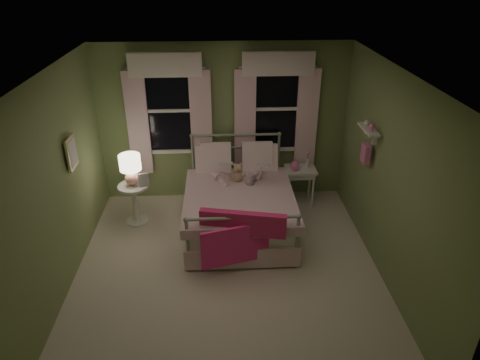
{
  "coord_description": "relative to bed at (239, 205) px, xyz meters",
  "views": [
    {
      "loc": [
        -0.08,
        -4.47,
        3.7
      ],
      "look_at": [
        0.2,
        0.69,
        1.0
      ],
      "focal_mm": 32.0,
      "sensor_mm": 36.0,
      "label": 1
    }
  ],
  "objects": [
    {
      "name": "room_shell",
      "position": [
        -0.2,
        -1.04,
        0.92
      ],
      "size": [
        4.2,
        4.2,
        4.2
      ],
      "color": "beige",
      "rests_on": "ground"
    },
    {
      "name": "wall_shelf",
      "position": [
        1.7,
        -0.34,
        1.14
      ],
      "size": [
        0.15,
        0.5,
        0.6
      ],
      "color": "white",
      "rests_on": "room_shell"
    },
    {
      "name": "child_left",
      "position": [
        -0.28,
        0.42,
        0.56
      ],
      "size": [
        0.31,
        0.25,
        0.75
      ],
      "primitive_type": "imported",
      "rotation": [
        0.0,
        0.0,
        3.42
      ],
      "color": "#F7D1DD",
      "rests_on": "bed"
    },
    {
      "name": "bed",
      "position": [
        0.0,
        0.0,
        0.0
      ],
      "size": [
        1.58,
        2.04,
        1.18
      ],
      "color": "white",
      "rests_on": "ground"
    },
    {
      "name": "child_right",
      "position": [
        0.28,
        0.42,
        0.53
      ],
      "size": [
        0.42,
        0.38,
        0.7
      ],
      "primitive_type": "imported",
      "rotation": [
        0.0,
        0.0,
        2.73
      ],
      "color": "#F7D1DD",
      "rests_on": "bed"
    },
    {
      "name": "bud_vase",
      "position": [
        1.16,
        0.73,
        0.41
      ],
      "size": [
        0.06,
        0.06,
        0.28
      ],
      "color": "white",
      "rests_on": "nightstand_right"
    },
    {
      "name": "nightstand_right",
      "position": [
        1.04,
        0.68,
        0.17
      ],
      "size": [
        0.5,
        0.4,
        0.64
      ],
      "color": "white",
      "rests_on": "ground"
    },
    {
      "name": "window_left",
      "position": [
        -1.05,
        0.99,
        1.24
      ],
      "size": [
        1.34,
        0.13,
        1.96
      ],
      "color": "black",
      "rests_on": "room_shell"
    },
    {
      "name": "window_right",
      "position": [
        0.65,
        0.99,
        1.24
      ],
      "size": [
        1.34,
        0.13,
        1.96
      ],
      "color": "black",
      "rests_on": "room_shell"
    },
    {
      "name": "book_left",
      "position": [
        -0.28,
        0.17,
        0.58
      ],
      "size": [
        0.2,
        0.12,
        0.26
      ],
      "primitive_type": "imported",
      "rotation": [
        1.22,
        0.0,
        -0.01
      ],
      "color": "beige",
      "rests_on": "child_left"
    },
    {
      "name": "book_nightstand",
      "position": [
        -1.49,
        0.16,
        0.27
      ],
      "size": [
        0.21,
        0.25,
        0.02
      ],
      "primitive_type": "imported",
      "rotation": [
        0.0,
        0.0,
        0.21
      ],
      "color": "beige",
      "rests_on": "nightstand_left"
    },
    {
      "name": "pink_toy",
      "position": [
        0.94,
        0.67,
        0.32
      ],
      "size": [
        0.14,
        0.19,
        0.14
      ],
      "color": "pink",
      "rests_on": "nightstand_right"
    },
    {
      "name": "nightstand_left",
      "position": [
        -1.59,
        0.24,
        0.03
      ],
      "size": [
        0.46,
        0.46,
        0.65
      ],
      "color": "white",
      "rests_on": "ground"
    },
    {
      "name": "framed_picture",
      "position": [
        -2.15,
        -0.44,
        1.12
      ],
      "size": [
        0.03,
        0.32,
        0.42
      ],
      "color": "beige",
      "rests_on": "room_shell"
    },
    {
      "name": "table_lamp",
      "position": [
        -1.59,
        0.24,
        0.57
      ],
      "size": [
        0.32,
        0.32,
        0.48
      ],
      "color": "#FFA896",
      "rests_on": "nightstand_left"
    },
    {
      "name": "pink_throw",
      "position": [
        0.0,
        -1.03,
        0.23
      ],
      "size": [
        1.1,
        0.39,
        0.71
      ],
      "color": "#D02862",
      "rests_on": "bed"
    },
    {
      "name": "teddy_bear",
      "position": [
        0.0,
        0.26,
        0.41
      ],
      "size": [
        0.23,
        0.19,
        0.31
      ],
      "color": "tan",
      "rests_on": "bed"
    },
    {
      "name": "book_right",
      "position": [
        0.28,
        0.17,
        0.54
      ],
      "size": [
        0.22,
        0.15,
        0.26
      ],
      "primitive_type": "imported",
      "rotation": [
        1.22,
        0.0,
        -0.21
      ],
      "color": "beige",
      "rests_on": "child_right"
    }
  ]
}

